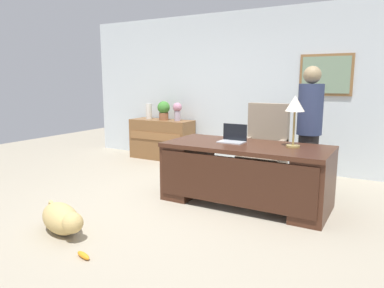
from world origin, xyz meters
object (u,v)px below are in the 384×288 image
(credenza, at_px, (162,139))
(laptop, at_px, (233,138))
(person_standing, at_px, (309,130))
(potted_plant, at_px, (164,110))
(dog_toy_bone, at_px, (83,255))
(dog_lying, at_px, (62,219))
(vase_with_flowers, at_px, (177,110))
(vase_empty, at_px, (149,111))
(desk, at_px, (245,172))
(desk_lamp, at_px, (295,107))
(armchair, at_px, (264,150))

(credenza, height_order, laptop, laptop)
(person_standing, bearing_deg, potted_plant, 163.19)
(credenza, xyz_separation_m, dog_toy_bone, (1.69, -3.65, -0.36))
(dog_lying, xyz_separation_m, potted_plant, (-1.07, 3.39, 0.81))
(vase_with_flowers, bearing_deg, laptop, -40.74)
(dog_lying, height_order, vase_with_flowers, vase_with_flowers)
(dog_lying, distance_m, vase_empty, 3.75)
(dog_lying, bearing_deg, laptop, 60.44)
(desk, height_order, credenza, credenza)
(dog_toy_bone, bearing_deg, person_standing, 65.42)
(person_standing, bearing_deg, vase_with_flowers, 161.32)
(person_standing, xyz_separation_m, dog_toy_bone, (-1.27, -2.77, -0.85))
(laptop, distance_m, desk_lamp, 0.85)
(credenza, bearing_deg, dog_lying, -71.64)
(credenza, distance_m, dog_toy_bone, 4.03)
(dog_lying, relative_size, dog_toy_bone, 4.02)
(dog_lying, bearing_deg, desk, 54.12)
(laptop, bearing_deg, dog_toy_bone, -102.91)
(armchair, bearing_deg, laptop, -99.54)
(vase_with_flowers, xyz_separation_m, dog_toy_bone, (1.33, -3.65, -0.94))
(armchair, relative_size, vase_with_flowers, 3.47)
(vase_with_flowers, distance_m, vase_empty, 0.66)
(credenza, relative_size, armchair, 1.04)
(dog_lying, relative_size, vase_with_flowers, 2.13)
(vase_empty, bearing_deg, dog_lying, -67.20)
(armchair, bearing_deg, desk_lamp, -52.68)
(desk_lamp, relative_size, dog_toy_bone, 3.31)
(desk, xyz_separation_m, credenza, (-2.37, 1.66, -0.03))
(dog_lying, bearing_deg, armchair, 66.09)
(vase_empty, distance_m, dog_toy_bone, 4.25)
(person_standing, relative_size, vase_empty, 5.65)
(person_standing, distance_m, potted_plant, 3.03)
(desk_lamp, distance_m, vase_with_flowers, 2.99)
(person_standing, height_order, dog_toy_bone, person_standing)
(credenza, distance_m, dog_lying, 3.58)
(potted_plant, distance_m, dog_toy_bone, 4.11)
(potted_plant, bearing_deg, credenza, -178.45)
(desk, xyz_separation_m, armchair, (-0.07, 0.93, 0.11))
(credenza, bearing_deg, laptop, -35.66)
(person_standing, relative_size, desk_lamp, 2.84)
(potted_plant, bearing_deg, vase_empty, 180.00)
(credenza, height_order, person_standing, person_standing)
(person_standing, relative_size, vase_with_flowers, 4.97)
(dog_toy_bone, bearing_deg, vase_with_flowers, 109.96)
(credenza, xyz_separation_m, potted_plant, (0.05, 0.00, 0.58))
(vase_empty, bearing_deg, potted_plant, 0.00)
(credenza, distance_m, desk_lamp, 3.39)
(armchair, xyz_separation_m, person_standing, (0.65, -0.15, 0.36))
(dog_lying, bearing_deg, potted_plant, 107.58)
(dog_lying, relative_size, vase_empty, 2.42)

